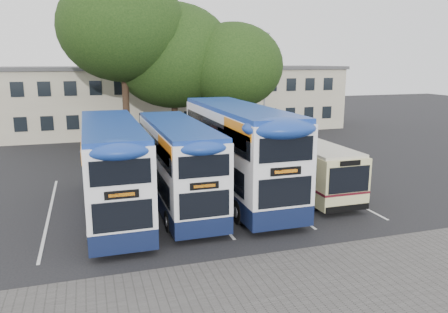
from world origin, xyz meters
name	(u,v)px	position (x,y,z in m)	size (l,w,h in m)	color
ground	(315,225)	(0.00, 0.00, 0.00)	(120.00, 120.00, 0.00)	black
paving_strip	(339,290)	(-2.00, -5.00, 0.01)	(40.00, 6.00, 0.01)	#595654
bay_lines	(199,198)	(-3.75, 5.00, 0.01)	(14.12, 11.00, 0.01)	silver
depot_building	(180,98)	(0.00, 26.99, 3.15)	(32.40, 8.40, 6.20)	#B2A68F
lamp_post	(265,80)	(6.00, 19.97, 5.08)	(0.25, 1.05, 9.06)	gray
tree_left	(122,27)	(-6.02, 17.73, 9.06)	(9.12, 9.12, 12.95)	black
tree_mid	(173,56)	(-2.17, 18.85, 7.09)	(9.43, 9.43, 11.11)	black
tree_right	(233,66)	(1.96, 16.67, 6.34)	(7.60, 7.60, 9.58)	black
bus_dd_left	(112,164)	(-7.93, 3.88, 2.28)	(2.41, 9.96, 4.15)	#101A3C
bus_dd_mid	(178,161)	(-4.95, 4.20, 2.18)	(2.31, 9.52, 3.96)	#101A3C
bus_dd_right	(237,147)	(-1.84, 4.72, 2.52)	(2.67, 11.00, 4.58)	#101A3C
bus_single	(300,161)	(1.78, 4.98, 1.52)	(2.29, 9.01, 2.69)	beige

